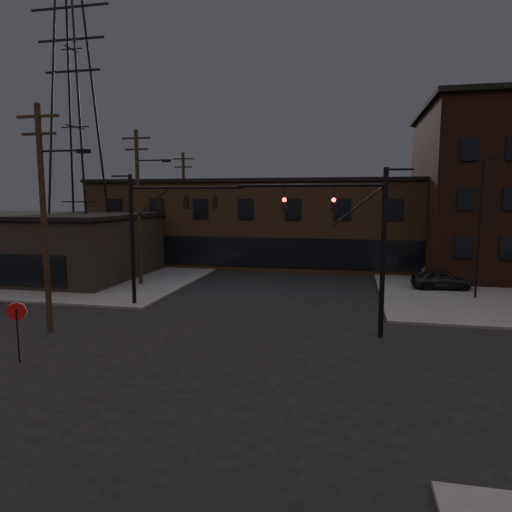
{
  "coord_description": "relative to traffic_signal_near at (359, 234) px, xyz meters",
  "views": [
    {
      "loc": [
        5.06,
        -17.38,
        6.65
      ],
      "look_at": [
        0.02,
        6.4,
        3.5
      ],
      "focal_mm": 32.0,
      "sensor_mm": 36.0,
      "label": 1
    }
  ],
  "objects": [
    {
      "name": "car_crossing",
      "position": [
        -4.2,
        20.25,
        -4.16
      ],
      "size": [
        2.85,
        4.95,
        1.54
      ],
      "primitive_type": "imported",
      "rotation": [
        0.0,
        0.0,
        -0.28
      ],
      "color": "black",
      "rests_on": "ground"
    },
    {
      "name": "utility_pole_far",
      "position": [
        -16.86,
        21.5,
        0.85
      ],
      "size": [
        2.2,
        0.28,
        11.0
      ],
      "color": "black",
      "rests_on": "ground"
    },
    {
      "name": "parked_car_lot_b",
      "position": [
        7.25,
        17.48,
        -4.12
      ],
      "size": [
        4.9,
        3.66,
        1.32
      ],
      "primitive_type": "imported",
      "rotation": [
        0.0,
        0.0,
        1.12
      ],
      "color": "silver",
      "rests_on": "sidewalk_ne"
    },
    {
      "name": "traffic_signal_near",
      "position": [
        0.0,
        0.0,
        0.0
      ],
      "size": [
        7.12,
        0.24,
        8.0
      ],
      "color": "black",
      "rests_on": "ground"
    },
    {
      "name": "stop_sign",
      "position": [
        -13.36,
        -6.49,
        -3.09
      ],
      "size": [
        0.72,
        0.33,
        2.48
      ],
      "color": "black",
      "rests_on": "ground"
    },
    {
      "name": "traffic_signal_far",
      "position": [
        -12.07,
        3.5,
        0.08
      ],
      "size": [
        7.12,
        0.24,
        8.0
      ],
      "color": "black",
      "rests_on": "ground"
    },
    {
      "name": "lot_light_a",
      "position": [
        7.64,
        9.5,
        0.58
      ],
      "size": [
        1.5,
        0.28,
        9.14
      ],
      "color": "black",
      "rests_on": "ground"
    },
    {
      "name": "ground",
      "position": [
        -5.36,
        -4.5,
        -4.93
      ],
      "size": [
        140.0,
        140.0,
        0.0
      ],
      "primitive_type": "plane",
      "color": "black",
      "rests_on": "ground"
    },
    {
      "name": "sidewalk_nw",
      "position": [
        -27.36,
        17.5,
        -4.86
      ],
      "size": [
        30.0,
        30.0,
        0.15
      ],
      "primitive_type": "cube",
      "color": "#474744",
      "rests_on": "ground"
    },
    {
      "name": "utility_pole_near",
      "position": [
        -14.79,
        -2.5,
        0.94
      ],
      "size": [
        3.7,
        0.28,
        11.0
      ],
      "color": "black",
      "rests_on": "ground"
    },
    {
      "name": "parked_car_lot_a",
      "position": [
        5.96,
        12.05,
        -4.1
      ],
      "size": [
        4.12,
        1.94,
        1.36
      ],
      "primitive_type": "imported",
      "rotation": [
        0.0,
        0.0,
        1.65
      ],
      "color": "black",
      "rests_on": "sidewalk_ne"
    },
    {
      "name": "building_row",
      "position": [
        -5.36,
        23.5,
        -0.93
      ],
      "size": [
        40.0,
        12.0,
        8.0
      ],
      "primitive_type": "cube",
      "color": "#483826",
      "rests_on": "ground"
    },
    {
      "name": "utility_pole_mid",
      "position": [
        -15.79,
        9.5,
        1.19
      ],
      "size": [
        3.7,
        0.28,
        11.5
      ],
      "color": "black",
      "rests_on": "ground"
    },
    {
      "name": "transmission_tower",
      "position": [
        -23.36,
        13.5,
        7.57
      ],
      "size": [
        7.0,
        7.0,
        25.0
      ],
      "primitive_type": null,
      "color": "black",
      "rests_on": "ground"
    },
    {
      "name": "building_left",
      "position": [
        -25.36,
        11.5,
        -2.43
      ],
      "size": [
        16.0,
        12.0,
        5.0
      ],
      "primitive_type": "cube",
      "color": "black",
      "rests_on": "ground"
    }
  ]
}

